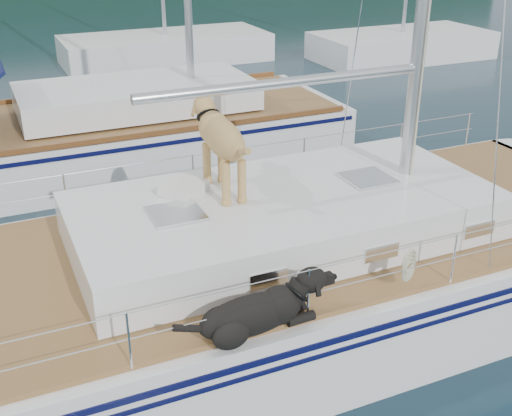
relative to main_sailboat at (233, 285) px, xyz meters
name	(u,v)px	position (x,y,z in m)	size (l,w,h in m)	color
ground	(227,331)	(-0.09, 0.00, -0.68)	(120.00, 120.00, 0.00)	black
main_sailboat	(233,285)	(0.00, 0.00, 0.00)	(12.00, 3.85, 14.01)	silver
neighbor_sailboat	(89,140)	(-0.58, 6.56, -0.06)	(11.00, 3.50, 13.30)	silver
bg_boat_center	(166,49)	(3.91, 16.00, -0.23)	(7.20, 3.00, 11.65)	silver
bg_boat_east	(401,46)	(11.91, 13.00, -0.23)	(6.40, 3.00, 11.65)	silver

